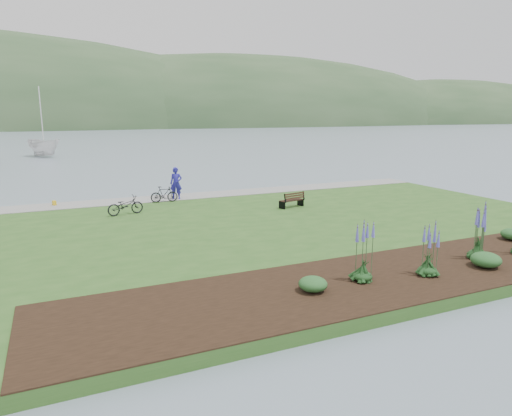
{
  "coord_description": "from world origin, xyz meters",
  "views": [
    {
      "loc": [
        -7.72,
        -20.94,
        5.63
      ],
      "look_at": [
        0.7,
        -2.06,
        1.3
      ],
      "focal_mm": 32.0,
      "sensor_mm": 36.0,
      "label": 1
    }
  ],
  "objects_px": {
    "bicycle_a": "(125,205)",
    "sailboat": "(45,157)",
    "park_bench": "(293,200)",
    "person": "(176,181)"
  },
  "relations": [
    {
      "from": "person",
      "to": "sailboat",
      "type": "bearing_deg",
      "value": 120.61
    },
    {
      "from": "park_bench",
      "to": "person",
      "type": "xyz_separation_m",
      "value": [
        -5.34,
        5.08,
        0.72
      ]
    },
    {
      "from": "person",
      "to": "bicycle_a",
      "type": "relative_size",
      "value": 1.23
    },
    {
      "from": "park_bench",
      "to": "bicycle_a",
      "type": "bearing_deg",
      "value": 154.16
    },
    {
      "from": "person",
      "to": "sailboat",
      "type": "distance_m",
      "value": 39.14
    },
    {
      "from": "park_bench",
      "to": "person",
      "type": "bearing_deg",
      "value": 122.88
    },
    {
      "from": "bicycle_a",
      "to": "sailboat",
      "type": "relative_size",
      "value": 0.07
    },
    {
      "from": "bicycle_a",
      "to": "park_bench",
      "type": "bearing_deg",
      "value": -113.43
    },
    {
      "from": "person",
      "to": "bicycle_a",
      "type": "distance_m",
      "value": 4.77
    },
    {
      "from": "bicycle_a",
      "to": "sailboat",
      "type": "bearing_deg",
      "value": -5.47
    }
  ]
}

